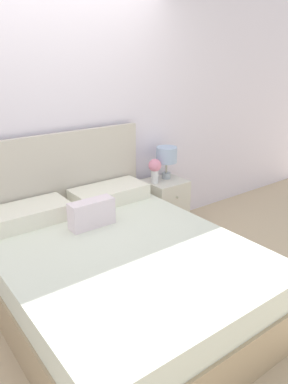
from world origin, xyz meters
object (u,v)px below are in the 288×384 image
(bed, at_px, (116,271))
(nightstand, at_px, (165,206))
(table_lamp, at_px, (167,156))
(flower_vase, at_px, (155,168))

(bed, xyz_separation_m, nightstand, (1.14, 0.77, -0.01))
(table_lamp, bearing_deg, flower_vase, -168.47)
(table_lamp, relative_size, flower_vase, 1.35)
(bed, height_order, table_lamp, bed)
(bed, height_order, nightstand, bed)
(table_lamp, distance_m, flower_vase, 0.21)
(nightstand, bearing_deg, flower_vase, 174.06)
(flower_vase, bearing_deg, nightstand, -5.94)
(bed, relative_size, nightstand, 3.51)
(bed, bearing_deg, nightstand, 34.21)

